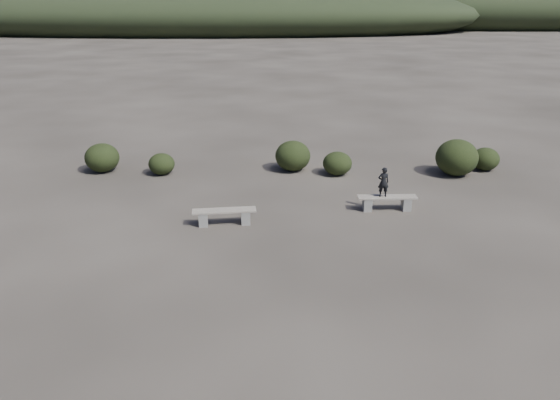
{
  "coord_description": "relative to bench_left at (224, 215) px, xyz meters",
  "views": [
    {
      "loc": [
        -0.03,
        -10.34,
        6.39
      ],
      "look_at": [
        -0.65,
        3.5,
        1.1
      ],
      "focal_mm": 35.0,
      "sensor_mm": 36.0,
      "label": 1
    }
  ],
  "objects": [
    {
      "name": "shrub_d",
      "position": [
        7.95,
        5.01,
        0.39
      ],
      "size": [
        1.54,
        1.54,
        1.35
      ],
      "primitive_type": "ellipsoid",
      "color": "black",
      "rests_on": "ground"
    },
    {
      "name": "shrub_e",
      "position": [
        9.23,
        5.68,
        0.15
      ],
      "size": [
        1.04,
        1.04,
        0.87
      ],
      "primitive_type": "ellipsoid",
      "color": "black",
      "rests_on": "ground"
    },
    {
      "name": "bench_right",
      "position": [
        4.91,
        1.35,
        -0.0
      ],
      "size": [
        1.86,
        0.53,
        0.46
      ],
      "rotation": [
        0.0,
        0.0,
        0.08
      ],
      "color": "gray",
      "rests_on": "ground"
    },
    {
      "name": "shrub_b",
      "position": [
        1.88,
        5.3,
        0.29
      ],
      "size": [
        1.34,
        1.34,
        1.15
      ],
      "primitive_type": "ellipsoid",
      "color": "black",
      "rests_on": "ground"
    },
    {
      "name": "bench_left",
      "position": [
        0.0,
        0.0,
        0.0
      ],
      "size": [
        1.89,
        0.68,
        0.46
      ],
      "rotation": [
        0.0,
        0.0,
        0.16
      ],
      "color": "gray",
      "rests_on": "ground"
    },
    {
      "name": "shrub_f",
      "position": [
        -5.32,
        4.84,
        0.26
      ],
      "size": [
        1.28,
        1.28,
        1.08
      ],
      "primitive_type": "ellipsoid",
      "color": "black",
      "rests_on": "ground"
    },
    {
      "name": "shrub_a",
      "position": [
        -3.0,
        4.61,
        0.12
      ],
      "size": [
        0.97,
        0.97,
        0.8
      ],
      "primitive_type": "ellipsoid",
      "color": "black",
      "rests_on": "ground"
    },
    {
      "name": "ground",
      "position": [
        2.31,
        -4.3,
        -0.28
      ],
      "size": [
        1200.0,
        1200.0,
        0.0
      ],
      "primitive_type": "plane",
      "color": "#2D2823",
      "rests_on": "ground"
    },
    {
      "name": "shrub_c",
      "position": [
        3.55,
        4.85,
        0.15
      ],
      "size": [
        1.08,
        1.08,
        0.87
      ],
      "primitive_type": "ellipsoid",
      "color": "black",
      "rests_on": "ground"
    },
    {
      "name": "seated_person",
      "position": [
        4.75,
        1.33,
        0.65
      ],
      "size": [
        0.37,
        0.26,
        0.94
      ],
      "primitive_type": "imported",
      "rotation": [
        0.0,
        0.0,
        3.26
      ],
      "color": "black",
      "rests_on": "bench_right"
    }
  ]
}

